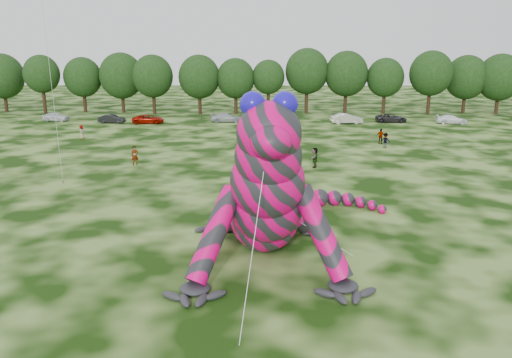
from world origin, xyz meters
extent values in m
plane|color=#16330A|center=(0.00, 0.00, 0.00)|extent=(240.00, 240.00, 0.00)
cylinder|color=silver|center=(-14.88, 11.25, 8.08)|extent=(0.02, 0.02, 16.99)
cylinder|color=#382314|center=(-15.80, 13.71, 0.12)|extent=(0.08, 0.08, 0.24)
imported|color=white|center=(-30.40, 48.26, 0.65)|extent=(4.00, 2.05, 1.30)
imported|color=black|center=(-21.51, 46.39, 0.62)|extent=(3.93, 1.82, 1.25)
imported|color=#9C0D01|center=(-16.18, 46.09, 0.63)|extent=(4.65, 2.40, 1.25)
imported|color=#A2A9AC|center=(-5.11, 47.72, 0.65)|extent=(4.55, 1.93, 1.31)
imported|color=#13174D|center=(2.36, 49.02, 0.73)|extent=(4.52, 2.40, 1.47)
imported|color=#BAB4A9|center=(12.15, 46.35, 0.74)|extent=(4.62, 2.06, 1.47)
imported|color=black|center=(18.89, 47.81, 0.62)|extent=(4.53, 2.17, 1.24)
imported|color=white|center=(27.18, 46.53, 0.62)|extent=(4.54, 2.52, 1.25)
imported|color=gray|center=(13.55, 28.69, 0.81)|extent=(1.20, 0.94, 1.63)
imported|color=gray|center=(-21.24, 33.46, 0.84)|extent=(0.68, 0.91, 1.68)
imported|color=gray|center=(4.99, 19.44, 0.91)|extent=(0.93, 1.78, 1.83)
imported|color=gray|center=(13.56, 30.93, 0.87)|extent=(1.09, 0.92, 1.74)
imported|color=gray|center=(-11.50, 19.94, 0.91)|extent=(0.78, 0.66, 1.82)
camera|label=1|loc=(0.37, -24.76, 10.59)|focal=35.00mm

